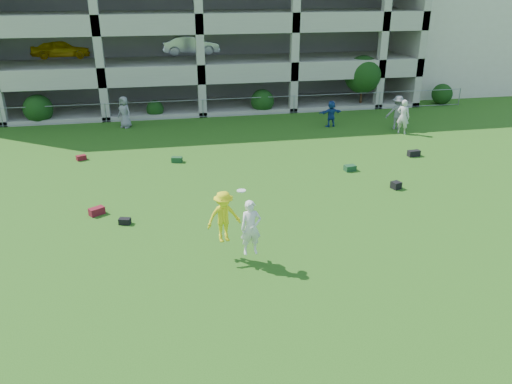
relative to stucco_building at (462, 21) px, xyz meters
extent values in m
plane|color=#235114|center=(-23.00, -28.00, -5.00)|extent=(100.00, 100.00, 0.00)
cube|color=beige|center=(0.00, 0.00, 0.00)|extent=(16.00, 14.00, 10.00)
imported|color=gray|center=(-27.77, -10.45, -4.07)|extent=(1.07, 1.04, 1.86)
imported|color=navy|center=(-15.69, -12.60, -4.22)|extent=(1.50, 0.68, 1.56)
imported|color=silver|center=(-12.18, -14.82, -4.02)|extent=(0.84, 0.82, 1.95)
imported|color=slate|center=(-12.06, -13.85, -4.02)|extent=(1.42, 1.03, 1.97)
cube|color=#58100F|center=(-28.30, -22.72, -4.86)|extent=(0.62, 0.55, 0.28)
cube|color=black|center=(-27.24, -23.73, -4.89)|extent=(0.46, 0.36, 0.22)
cube|color=#153920|center=(-17.31, -20.08, -4.87)|extent=(0.55, 0.42, 0.26)
cube|color=black|center=(-16.20, -22.50, -4.85)|extent=(0.44, 0.44, 0.30)
cube|color=black|center=(-13.44, -18.72, -4.85)|extent=(0.62, 0.35, 0.30)
cube|color=#5B120F|center=(-29.65, -16.13, -4.88)|extent=(0.53, 0.45, 0.24)
cube|color=#14391C|center=(-25.08, -17.34, -4.88)|extent=(0.56, 0.41, 0.25)
imported|color=yellow|center=(-24.04, -26.75, -3.59)|extent=(1.17, 0.81, 1.65)
imported|color=white|center=(-23.32, -27.40, -3.71)|extent=(0.64, 0.44, 1.71)
cylinder|color=white|center=(-23.52, -26.98, -2.67)|extent=(0.27, 0.27, 0.04)
cube|color=#9E998C|center=(-23.00, 4.75, 1.00)|extent=(30.00, 0.50, 12.00)
cube|color=#9E998C|center=(-8.25, -2.00, 1.00)|extent=(0.50, 14.00, 12.00)
cube|color=#9E998C|center=(-23.00, -2.00, -4.85)|extent=(30.00, 14.00, 0.30)
cube|color=#9E998C|center=(-23.00, -2.00, -1.85)|extent=(30.00, 14.00, 0.30)
cube|color=#9E998C|center=(-23.00, -2.00, 1.15)|extent=(30.00, 14.00, 0.30)
cube|color=#9E998C|center=(-23.00, -8.85, -2.45)|extent=(30.00, 0.30, 0.90)
cube|color=#9E998C|center=(-23.00, -8.85, 0.55)|extent=(30.00, 0.30, 0.90)
cube|color=#9E998C|center=(-29.00, -8.75, 1.00)|extent=(0.50, 0.50, 12.00)
cube|color=#9E998C|center=(-23.00, -8.75, 1.00)|extent=(0.50, 0.50, 12.00)
cube|color=#9E998C|center=(-17.00, -8.75, 1.00)|extent=(0.50, 0.50, 12.00)
cube|color=#9E998C|center=(-11.00, -8.75, 1.00)|extent=(0.50, 0.50, 12.00)
cube|color=#605E59|center=(-23.00, 0.00, 1.00)|extent=(29.00, 9.00, 11.60)
imported|color=yellow|center=(-31.86, -4.00, -1.04)|extent=(3.94, 1.72, 1.32)
imported|color=silver|center=(-23.23, -4.00, -1.04)|extent=(4.06, 1.54, 1.32)
cylinder|color=gray|center=(-35.00, -9.00, -4.40)|extent=(0.06, 0.06, 1.20)
cylinder|color=gray|center=(-29.00, -9.00, -4.40)|extent=(0.06, 0.06, 1.20)
cylinder|color=gray|center=(-23.00, -9.00, -4.40)|extent=(0.06, 0.06, 1.20)
cylinder|color=gray|center=(-17.00, -9.00, -4.40)|extent=(0.06, 0.06, 1.20)
cylinder|color=gray|center=(-11.00, -9.00, -4.40)|extent=(0.06, 0.06, 1.20)
cylinder|color=gray|center=(-5.00, -9.00, -4.40)|extent=(0.06, 0.06, 1.20)
cylinder|color=gray|center=(-23.00, -9.00, -3.85)|extent=(36.00, 0.04, 0.04)
cylinder|color=gray|center=(-23.00, -9.00, -4.92)|extent=(36.00, 0.04, 0.04)
sphere|color=#163D11|center=(-33.00, -8.40, -4.12)|extent=(1.76, 1.76, 1.76)
sphere|color=#163D11|center=(-26.00, -8.40, -4.45)|extent=(1.10, 1.10, 1.10)
sphere|color=#163D11|center=(-19.00, -8.40, -4.23)|extent=(1.54, 1.54, 1.54)
cylinder|color=#382314|center=(-12.00, -8.20, -4.02)|extent=(0.16, 0.16, 1.96)
sphere|color=#163D11|center=(-12.00, -8.20, -2.76)|extent=(2.52, 2.52, 2.52)
sphere|color=#163D11|center=(-6.00, -8.40, -4.29)|extent=(1.43, 1.43, 1.43)
camera|label=1|loc=(-25.71, -40.40, 3.01)|focal=35.00mm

